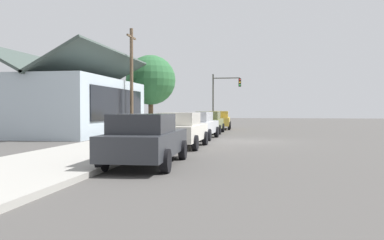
# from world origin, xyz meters

# --- Properties ---
(ground_plane) EXTENTS (120.00, 120.00, 0.00)m
(ground_plane) POSITION_xyz_m (0.00, 0.00, 0.00)
(ground_plane) COLOR #4C4947
(sidewalk_curb) EXTENTS (60.00, 4.20, 0.16)m
(sidewalk_curb) POSITION_xyz_m (0.00, 5.60, 0.08)
(sidewalk_curb) COLOR #A3A099
(sidewalk_curb) RESTS_ON ground
(car_charcoal) EXTENTS (4.83, 2.11, 1.59)m
(car_charcoal) POSITION_xyz_m (-9.69, 2.72, 0.82)
(car_charcoal) COLOR #2D3035
(car_charcoal) RESTS_ON ground
(car_ivory) EXTENTS (4.51, 2.02, 1.59)m
(car_ivory) POSITION_xyz_m (-3.90, 2.73, 0.81)
(car_ivory) COLOR silver
(car_ivory) RESTS_ON ground
(car_silver) EXTENTS (4.76, 2.16, 1.59)m
(car_silver) POSITION_xyz_m (1.47, 2.78, 0.82)
(car_silver) COLOR silver
(car_silver) RESTS_ON ground
(car_olive) EXTENTS (4.58, 1.99, 1.59)m
(car_olive) POSITION_xyz_m (7.21, 2.81, 0.81)
(car_olive) COLOR olive
(car_olive) RESTS_ON ground
(car_mustard) EXTENTS (4.50, 2.19, 1.59)m
(car_mustard) POSITION_xyz_m (13.17, 2.62, 0.81)
(car_mustard) COLOR gold
(car_mustard) RESTS_ON ground
(storefront_building) EXTENTS (12.77, 6.89, 5.69)m
(storefront_building) POSITION_xyz_m (4.60, 11.98, 2.04)
(storefront_building) COLOR #ADBCC6
(storefront_building) RESTS_ON ground
(shade_tree) EXTENTS (4.48, 4.48, 6.64)m
(shade_tree) POSITION_xyz_m (13.33, 8.84, 4.38)
(shade_tree) COLOR brown
(shade_tree) RESTS_ON ground
(traffic_light_main) EXTENTS (0.37, 2.79, 5.20)m
(traffic_light_main) POSITION_xyz_m (17.22, 2.54, 3.49)
(traffic_light_main) COLOR #383833
(traffic_light_main) RESTS_ON ground
(utility_pole_wooden) EXTENTS (1.80, 0.24, 7.50)m
(utility_pole_wooden) POSITION_xyz_m (5.81, 8.20, 3.93)
(utility_pole_wooden) COLOR brown
(utility_pole_wooden) RESTS_ON ground
(fire_hydrant_red) EXTENTS (0.22, 0.22, 0.71)m
(fire_hydrant_red) POSITION_xyz_m (11.11, 4.20, 0.50)
(fire_hydrant_red) COLOR red
(fire_hydrant_red) RESTS_ON sidewalk_curb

